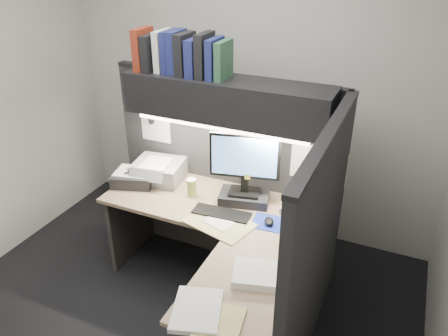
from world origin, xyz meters
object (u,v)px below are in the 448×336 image
(coffee_cup, at_px, (192,188))
(overhead_shelf, at_px, (227,100))
(monitor, at_px, (245,176))
(telephone, at_px, (298,208))
(keyboard, at_px, (222,213))
(desk, at_px, (222,290))
(printer, at_px, (159,170))
(notebook_stack, at_px, (134,178))

(coffee_cup, bearing_deg, overhead_shelf, 37.09)
(monitor, xyz_separation_m, telephone, (0.42, 0.02, -0.18))
(keyboard, bearing_deg, monitor, 66.50)
(overhead_shelf, distance_m, keyboard, 0.83)
(desk, xyz_separation_m, printer, (-0.90, 0.71, 0.37))
(telephone, height_order, notebook_stack, notebook_stack)
(desk, relative_size, keyboard, 3.96)
(keyboard, height_order, coffee_cup, coffee_cup)
(overhead_shelf, height_order, printer, overhead_shelf)
(keyboard, xyz_separation_m, notebook_stack, (-0.86, 0.13, 0.04))
(monitor, bearing_deg, keyboard, -122.53)
(desk, height_order, printer, printer)
(keyboard, distance_m, notebook_stack, 0.87)
(overhead_shelf, distance_m, coffee_cup, 0.76)
(overhead_shelf, xyz_separation_m, printer, (-0.60, -0.04, -0.69))
(monitor, distance_m, coffee_cup, 0.45)
(desk, bearing_deg, telephone, 66.26)
(desk, distance_m, printer, 1.20)
(desk, xyz_separation_m, monitor, (-0.11, 0.67, 0.51))
(desk, xyz_separation_m, coffee_cup, (-0.52, 0.58, 0.35))
(monitor, relative_size, keyboard, 1.31)
(monitor, xyz_separation_m, keyboard, (-0.08, -0.24, -0.21))
(overhead_shelf, relative_size, coffee_cup, 11.47)
(overhead_shelf, bearing_deg, printer, -175.91)
(monitor, height_order, notebook_stack, monitor)
(coffee_cup, bearing_deg, monitor, 11.33)
(coffee_cup, bearing_deg, printer, 161.52)
(keyboard, bearing_deg, notebook_stack, 166.99)
(overhead_shelf, bearing_deg, desk, -68.21)
(desk, relative_size, printer, 4.30)
(notebook_stack, bearing_deg, telephone, 5.25)
(telephone, xyz_separation_m, notebook_stack, (-1.36, -0.12, 0.01))
(monitor, distance_m, telephone, 0.46)
(overhead_shelf, height_order, coffee_cup, overhead_shelf)
(desk, height_order, coffee_cup, coffee_cup)
(desk, distance_m, overhead_shelf, 1.33)
(telephone, bearing_deg, printer, -166.07)
(desk, bearing_deg, notebook_stack, 151.85)
(monitor, relative_size, telephone, 2.75)
(monitor, relative_size, printer, 1.43)
(monitor, bearing_deg, coffee_cup, 178.22)
(desk, distance_m, monitor, 0.85)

